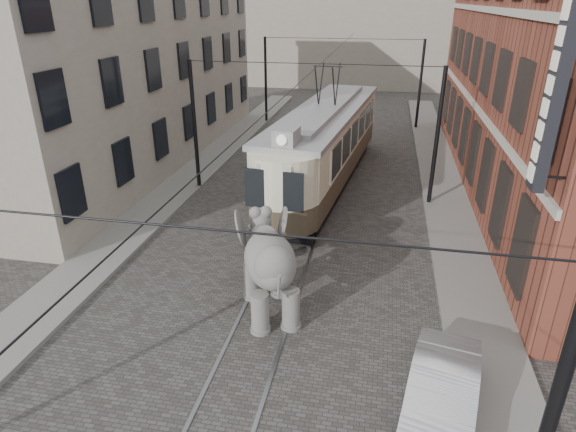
# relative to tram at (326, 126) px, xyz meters

# --- Properties ---
(ground) EXTENTS (120.00, 120.00, 0.00)m
(ground) POSITION_rel_tram_xyz_m (-0.25, -8.02, -2.83)
(ground) COLOR #4A4744
(tram_rails) EXTENTS (1.54, 80.00, 0.02)m
(tram_rails) POSITION_rel_tram_xyz_m (-0.25, -8.02, -2.82)
(tram_rails) COLOR slate
(tram_rails) RESTS_ON ground
(sidewalk_right) EXTENTS (2.00, 60.00, 0.15)m
(sidewalk_right) POSITION_rel_tram_xyz_m (5.75, -8.02, -2.75)
(sidewalk_right) COLOR slate
(sidewalk_right) RESTS_ON ground
(sidewalk_left) EXTENTS (2.00, 60.00, 0.15)m
(sidewalk_left) POSITION_rel_tram_xyz_m (-6.75, -8.02, -2.75)
(sidewalk_left) COLOR slate
(sidewalk_left) RESTS_ON ground
(stucco_building) EXTENTS (7.00, 24.00, 10.00)m
(stucco_building) POSITION_rel_tram_xyz_m (-11.25, 1.98, 2.17)
(stucco_building) COLOR gray
(stucco_building) RESTS_ON ground
(distant_block) EXTENTS (28.00, 10.00, 14.00)m
(distant_block) POSITION_rel_tram_xyz_m (-0.25, 31.98, 4.17)
(distant_block) COLOR gray
(distant_block) RESTS_ON ground
(catenary) EXTENTS (11.00, 30.20, 6.00)m
(catenary) POSITION_rel_tram_xyz_m (-0.45, -3.02, 0.17)
(catenary) COLOR black
(catenary) RESTS_ON ground
(tram) EXTENTS (4.44, 14.49, 5.66)m
(tram) POSITION_rel_tram_xyz_m (0.00, 0.00, 0.00)
(tram) COLOR beige
(tram) RESTS_ON ground
(elephant) EXTENTS (3.90, 4.97, 2.68)m
(elephant) POSITION_rel_tram_xyz_m (-0.15, -11.30, -1.49)
(elephant) COLOR slate
(elephant) RESTS_ON ground
(parked_car) EXTENTS (2.15, 4.23, 1.33)m
(parked_car) POSITION_rel_tram_xyz_m (4.34, -14.58, -2.16)
(parked_car) COLOR #ACACB1
(parked_car) RESTS_ON ground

